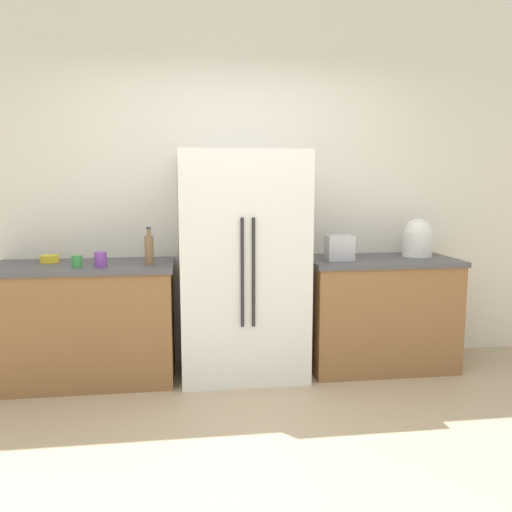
{
  "coord_description": "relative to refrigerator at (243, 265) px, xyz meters",
  "views": [
    {
      "loc": [
        -0.38,
        -2.49,
        1.48
      ],
      "look_at": [
        0.02,
        0.42,
        1.07
      ],
      "focal_mm": 35.98,
      "sensor_mm": 36.0,
      "label": 1
    }
  ],
  "objects": [
    {
      "name": "rice_cooker",
      "position": [
        1.46,
        0.09,
        0.18
      ],
      "size": [
        0.24,
        0.24,
        0.31
      ],
      "color": "white",
      "rests_on": "counter_right"
    },
    {
      "name": "cup_b",
      "position": [
        -1.21,
        -0.1,
        0.07
      ],
      "size": [
        0.07,
        0.07,
        0.08
      ],
      "primitive_type": "cylinder",
      "color": "green",
      "rests_on": "counter_left"
    },
    {
      "name": "bottle_a",
      "position": [
        -0.7,
        -0.1,
        0.15
      ],
      "size": [
        0.07,
        0.07,
        0.28
      ],
      "color": "brown",
      "rests_on": "counter_left"
    },
    {
      "name": "refrigerator",
      "position": [
        0.0,
        0.0,
        0.0
      ],
      "size": [
        0.95,
        0.68,
        1.73
      ],
      "color": "white",
      "rests_on": "ground_plane"
    },
    {
      "name": "kitchen_back_panel",
      "position": [
        -0.05,
        0.39,
        0.64
      ],
      "size": [
        5.54,
        0.1,
        3.01
      ],
      "primitive_type": "cube",
      "color": "silver",
      "rests_on": "ground_plane"
    },
    {
      "name": "counter_right",
      "position": [
        1.12,
        0.02,
        -0.42
      ],
      "size": [
        1.19,
        0.65,
        0.9
      ],
      "color": "olive",
      "rests_on": "ground_plane"
    },
    {
      "name": "counter_left",
      "position": [
        -1.2,
        0.02,
        -0.42
      ],
      "size": [
        1.34,
        0.65,
        0.9
      ],
      "color": "olive",
      "rests_on": "ground_plane"
    },
    {
      "name": "toaster",
      "position": [
        0.76,
        -0.03,
        0.13
      ],
      "size": [
        0.21,
        0.17,
        0.19
      ],
      "primitive_type": "cube",
      "color": "silver",
      "rests_on": "counter_right"
    },
    {
      "name": "bowl_a",
      "position": [
        -1.46,
        0.15,
        0.06
      ],
      "size": [
        0.14,
        0.14,
        0.06
      ],
      "primitive_type": "cylinder",
      "color": "yellow",
      "rests_on": "counter_left"
    },
    {
      "name": "cup_a",
      "position": [
        -1.04,
        -0.12,
        0.09
      ],
      "size": [
        0.09,
        0.09,
        0.11
      ],
      "primitive_type": "cylinder",
      "color": "purple",
      "rests_on": "counter_left"
    },
    {
      "name": "ground_plane",
      "position": [
        -0.05,
        -1.39,
        -0.87
      ],
      "size": [
        11.09,
        11.09,
        0.0
      ],
      "primitive_type": "plane",
      "color": "tan"
    }
  ]
}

